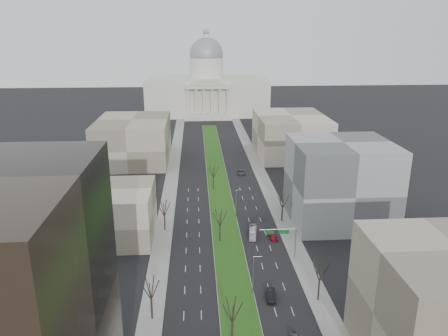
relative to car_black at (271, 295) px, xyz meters
name	(u,v)px	position (x,y,z in m)	size (l,w,h in m)	color
ground	(219,190)	(-7.37, 66.74, -0.84)	(600.00, 600.00, 0.00)	black
median	(219,190)	(-7.37, 65.73, -0.74)	(8.00, 222.03, 0.20)	#999993
sidewalk_left	(166,220)	(-24.87, 41.74, -0.76)	(5.00, 330.00, 0.15)	gray
sidewalk_right	(281,217)	(10.13, 41.74, -0.76)	(5.00, 330.00, 0.15)	gray
capitol	(207,90)	(-7.37, 216.32, 15.47)	(80.00, 46.00, 55.00)	beige
building_beige_left	(105,213)	(-40.37, 31.74, 6.16)	(26.00, 22.00, 14.00)	gray
building_grey_right	(340,182)	(26.63, 38.74, 11.16)	(28.00, 26.00, 24.00)	#5C5E61
building_far_left	(133,140)	(-42.37, 106.74, 8.16)	(30.00, 40.00, 18.00)	gray
building_far_right	(291,135)	(27.63, 111.74, 8.16)	(30.00, 40.00, 18.00)	gray
tree_left_mid	(150,288)	(-24.57, -5.26, 6.16)	(5.40, 5.40, 9.72)	black
tree_left_far	(164,208)	(-24.57, 34.74, 6.00)	(5.28, 5.28, 9.50)	black
tree_right_mid	(320,270)	(9.83, -1.26, 6.32)	(5.52, 5.52, 9.94)	black
tree_right_far	(283,201)	(9.83, 38.74, 5.69)	(5.04, 5.04, 9.07)	black
tree_median_a	(232,310)	(-9.37, -13.26, 6.16)	(5.40, 5.40, 9.72)	black
tree_median_b	(220,218)	(-9.37, 26.74, 6.16)	(5.40, 5.40, 9.72)	black
tree_median_c	(213,171)	(-9.37, 66.74, 6.16)	(5.40, 5.40, 9.72)	black
streetlamp_median_b	(253,275)	(-3.61, 1.74, 3.97)	(1.90, 0.20, 9.16)	gray
streetlamp_median_c	(236,203)	(-3.61, 41.74, 3.97)	(1.90, 0.20, 9.16)	gray
mast_arm_signs	(285,236)	(6.12, 16.76, 5.27)	(9.12, 0.24, 8.09)	gray
car_black	(271,295)	(0.00, 0.00, 0.00)	(1.77, 5.08, 1.68)	black
car_red	(273,236)	(5.22, 27.83, -0.11)	(2.04, 5.01, 1.45)	maroon
car_grey_far	(241,172)	(2.33, 84.07, -0.06)	(2.59, 5.61, 1.56)	#47494E
box_van	(253,232)	(-0.07, 29.56, 0.26)	(1.84, 7.86, 2.19)	white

